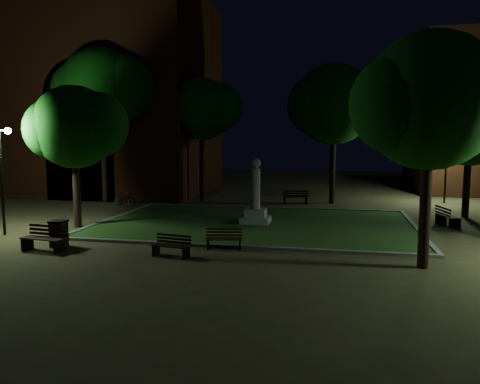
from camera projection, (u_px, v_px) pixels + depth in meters
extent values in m
plane|color=#4C4128|center=(248.00, 232.00, 21.26)|extent=(80.00, 80.00, 0.00)
cube|color=#2A4E1C|center=(256.00, 223.00, 23.20)|extent=(15.00, 10.00, 0.08)
cube|color=slate|center=(234.00, 247.00, 18.23)|extent=(15.40, 0.20, 0.12)
cube|color=slate|center=(270.00, 208.00, 28.16)|extent=(15.40, 0.20, 0.12)
cube|color=slate|center=(114.00, 218.00, 24.70)|extent=(0.20, 10.00, 0.12)
cube|color=slate|center=(417.00, 229.00, 21.70)|extent=(0.20, 10.00, 0.12)
cube|color=gray|center=(256.00, 220.00, 23.18)|extent=(1.40, 1.40, 0.30)
cube|color=gray|center=(256.00, 213.00, 23.13)|extent=(1.00, 1.00, 0.40)
cylinder|color=gray|center=(256.00, 189.00, 22.99)|extent=(0.44, 0.44, 2.00)
sphere|color=gray|center=(256.00, 163.00, 22.85)|extent=(0.50, 0.50, 0.50)
cube|color=#4F2312|center=(83.00, 97.00, 37.16)|extent=(20.00, 12.00, 15.00)
cube|color=black|center=(90.00, 149.00, 32.66)|extent=(5.00, 3.00, 7.00)
cylinder|color=black|center=(88.00, 98.00, 32.25)|extent=(5.00, 3.00, 5.00)
plane|color=orange|center=(99.00, 148.00, 33.83)|extent=(6.30, 0.00, 6.30)
cylinder|color=black|center=(77.00, 190.00, 22.32)|extent=(0.36, 0.36, 3.60)
sphere|color=#0F4B0E|center=(74.00, 127.00, 21.98)|extent=(3.91, 3.91, 3.91)
sphere|color=#0F4B0E|center=(95.00, 125.00, 21.97)|extent=(3.13, 3.13, 3.13)
sphere|color=#0F4B0E|center=(56.00, 129.00, 21.85)|extent=(2.94, 2.94, 2.94)
cylinder|color=black|center=(202.00, 164.00, 31.70)|extent=(0.36, 0.36, 4.92)
sphere|color=#0F4B0E|center=(202.00, 109.00, 31.26)|extent=(4.16, 4.16, 4.16)
sphere|color=#0F4B0E|center=(218.00, 108.00, 31.24)|extent=(3.33, 3.33, 3.33)
sphere|color=#0F4B0E|center=(189.00, 110.00, 31.15)|extent=(3.12, 3.12, 3.12)
cylinder|color=black|center=(332.00, 166.00, 30.26)|extent=(0.36, 0.36, 4.85)
sphere|color=#0F4B0E|center=(334.00, 104.00, 29.79)|extent=(5.16, 5.16, 5.16)
sphere|color=#0F4B0E|center=(355.00, 102.00, 29.72)|extent=(4.13, 4.13, 4.13)
sphere|color=#0F4B0E|center=(317.00, 105.00, 29.72)|extent=(3.87, 3.87, 3.87)
cylinder|color=black|center=(467.00, 184.00, 25.04)|extent=(0.36, 0.36, 3.56)
sphere|color=#0F4B0E|center=(470.00, 129.00, 24.69)|extent=(3.96, 3.96, 3.96)
sphere|color=#0F4B0E|center=(455.00, 130.00, 24.57)|extent=(2.97, 2.97, 2.97)
cylinder|color=black|center=(425.00, 206.00, 15.26)|extent=(0.36, 0.36, 4.12)
sphere|color=#0F4B0E|center=(430.00, 101.00, 14.87)|extent=(4.43, 4.43, 4.43)
sphere|color=#0F4B0E|center=(466.00, 98.00, 14.83)|extent=(3.54, 3.54, 3.54)
sphere|color=#0F4B0E|center=(402.00, 104.00, 14.76)|extent=(3.32, 3.32, 3.32)
cylinder|color=black|center=(104.00, 160.00, 30.68)|extent=(0.36, 0.36, 5.67)
sphere|color=#0F4B0E|center=(102.00, 90.00, 30.16)|extent=(5.47, 5.47, 5.47)
sphere|color=#0F4B0E|center=(123.00, 89.00, 30.07)|extent=(4.37, 4.37, 4.37)
sphere|color=#0F4B0E|center=(84.00, 92.00, 30.10)|extent=(4.10, 4.10, 4.10)
cylinder|color=black|center=(2.00, 184.00, 20.42)|extent=(0.12, 0.12, 4.57)
sphere|color=#D8FFD8|center=(8.00, 131.00, 20.06)|extent=(0.28, 0.28, 0.28)
cylinder|color=black|center=(105.00, 168.00, 33.13)|extent=(0.12, 0.12, 4.29)
cylinder|color=black|center=(104.00, 137.00, 32.87)|extent=(0.90, 0.08, 0.08)
sphere|color=#D8FFD8|center=(98.00, 137.00, 32.96)|extent=(0.28, 0.28, 0.28)
sphere|color=#D8FFD8|center=(110.00, 137.00, 32.78)|extent=(0.28, 0.28, 0.28)
cylinder|color=black|center=(446.00, 174.00, 30.33)|extent=(0.12, 0.12, 3.89)
cylinder|color=black|center=(447.00, 143.00, 30.10)|extent=(0.90, 0.08, 0.08)
sphere|color=#D8FFD8|center=(440.00, 143.00, 30.19)|extent=(0.28, 0.28, 0.28)
sphere|color=#D8FFD8|center=(455.00, 143.00, 30.01)|extent=(0.28, 0.28, 0.28)
cube|color=black|center=(156.00, 250.00, 17.14)|extent=(0.13, 0.49, 0.39)
cube|color=black|center=(186.00, 253.00, 16.70)|extent=(0.13, 0.49, 0.39)
cube|color=black|center=(168.00, 247.00, 16.72)|extent=(1.41, 0.32, 0.04)
cube|color=black|center=(170.00, 246.00, 16.83)|extent=(1.41, 0.32, 0.04)
cube|color=black|center=(172.00, 245.00, 16.95)|extent=(1.41, 0.32, 0.04)
cube|color=black|center=(173.00, 245.00, 17.06)|extent=(1.41, 0.32, 0.04)
cube|color=black|center=(174.00, 242.00, 17.10)|extent=(1.41, 0.29, 0.09)
cube|color=black|center=(174.00, 239.00, 17.08)|extent=(1.41, 0.29, 0.09)
cube|color=black|center=(174.00, 235.00, 17.07)|extent=(1.41, 0.29, 0.09)
cube|color=black|center=(208.00, 244.00, 18.10)|extent=(0.14, 0.49, 0.39)
cube|color=black|center=(240.00, 244.00, 18.08)|extent=(0.14, 0.49, 0.39)
cube|color=black|center=(224.00, 240.00, 17.88)|extent=(1.40, 0.34, 0.04)
cube|color=black|center=(224.00, 239.00, 18.00)|extent=(1.40, 0.34, 0.04)
cube|color=black|center=(224.00, 238.00, 18.12)|extent=(1.40, 0.34, 0.04)
cube|color=black|center=(224.00, 238.00, 18.24)|extent=(1.40, 0.34, 0.04)
cube|color=black|center=(224.00, 235.00, 18.29)|extent=(1.40, 0.31, 0.09)
cube|color=black|center=(224.00, 232.00, 18.27)|extent=(1.40, 0.31, 0.09)
cube|color=black|center=(224.00, 229.00, 18.26)|extent=(1.40, 0.31, 0.09)
cube|color=black|center=(27.00, 243.00, 18.02)|extent=(0.14, 0.60, 0.48)
cube|color=black|center=(60.00, 246.00, 17.53)|extent=(0.14, 0.60, 0.48)
cube|color=black|center=(38.00, 240.00, 17.52)|extent=(1.73, 0.32, 0.04)
cube|color=black|center=(41.00, 239.00, 17.66)|extent=(1.73, 0.32, 0.04)
cube|color=black|center=(44.00, 238.00, 17.80)|extent=(1.73, 0.32, 0.04)
cube|color=black|center=(47.00, 237.00, 17.95)|extent=(1.73, 0.32, 0.04)
cube|color=black|center=(48.00, 234.00, 17.99)|extent=(1.73, 0.29, 0.10)
cube|color=black|center=(48.00, 230.00, 17.98)|extent=(1.73, 0.29, 0.10)
cube|color=black|center=(48.00, 226.00, 17.96)|extent=(1.73, 0.29, 0.10)
cube|color=black|center=(455.00, 223.00, 22.22)|extent=(0.57, 0.19, 0.46)
cube|color=black|center=(441.00, 218.00, 23.67)|extent=(0.57, 0.19, 0.46)
cube|color=black|center=(453.00, 216.00, 22.92)|extent=(0.45, 1.64, 0.04)
cube|color=black|center=(450.00, 216.00, 22.92)|extent=(0.45, 1.64, 0.04)
cube|color=black|center=(447.00, 216.00, 22.92)|extent=(0.45, 1.64, 0.04)
cube|color=black|center=(444.00, 216.00, 22.91)|extent=(0.45, 1.64, 0.04)
cube|color=black|center=(443.00, 214.00, 22.90)|extent=(0.42, 1.64, 0.10)
cube|color=black|center=(443.00, 211.00, 22.88)|extent=(0.42, 1.64, 0.10)
cube|color=black|center=(443.00, 208.00, 22.87)|extent=(0.42, 1.64, 0.10)
cube|color=black|center=(306.00, 200.00, 30.39)|extent=(0.18, 0.56, 0.44)
cube|color=black|center=(284.00, 200.00, 30.37)|extent=(0.18, 0.56, 0.44)
cube|color=black|center=(295.00, 196.00, 30.57)|extent=(1.60, 0.44, 0.04)
cube|color=black|center=(295.00, 196.00, 30.43)|extent=(1.60, 0.44, 0.04)
cube|color=black|center=(295.00, 197.00, 30.29)|extent=(1.60, 0.44, 0.04)
cube|color=black|center=(296.00, 197.00, 30.15)|extent=(1.60, 0.44, 0.04)
cube|color=black|center=(296.00, 196.00, 30.08)|extent=(1.59, 0.40, 0.10)
cube|color=black|center=(296.00, 193.00, 30.06)|extent=(1.59, 0.40, 0.10)
cube|color=black|center=(296.00, 191.00, 30.05)|extent=(1.59, 0.40, 0.10)
cube|color=black|center=(59.00, 234.00, 18.42)|extent=(0.60, 0.60, 0.98)
cube|color=black|center=(58.00, 221.00, 18.36)|extent=(0.67, 0.67, 0.07)
imported|color=black|center=(125.00, 199.00, 29.21)|extent=(1.80, 1.15, 0.89)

